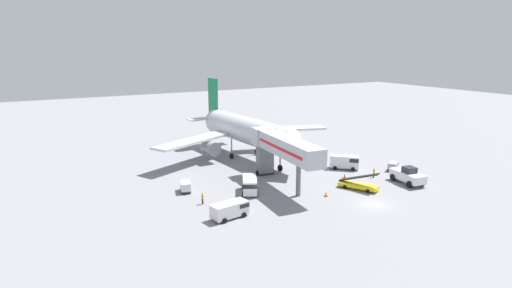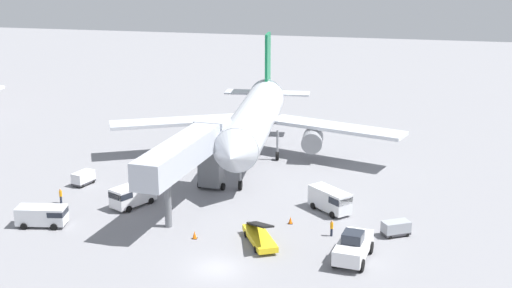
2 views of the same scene
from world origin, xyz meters
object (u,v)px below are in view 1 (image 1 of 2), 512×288
(pushback_tug, at_px, (408,176))
(service_van_near_right, at_px, (250,185))
(service_van_far_left, at_px, (345,162))
(baggage_cart_mid_center, at_px, (185,186))
(safety_cone_alpha, at_px, (326,194))
(belt_loader_truck, at_px, (358,184))
(baggage_cart_far_center, at_px, (393,166))
(jet_bridge, at_px, (281,147))
(airplane_at_gate, at_px, (245,130))
(safety_cone_bravo, at_px, (345,176))
(ground_crew_worker_foreground, at_px, (202,198))
(service_van_outer_left, at_px, (230,209))
(ground_crew_worker_midground, at_px, (374,173))

(pushback_tug, height_order, service_van_near_right, pushback_tug)
(service_van_far_left, xyz_separation_m, baggage_cart_mid_center, (-28.80, 2.33, -0.51))
(pushback_tug, bearing_deg, safety_cone_alpha, 174.43)
(belt_loader_truck, height_order, baggage_cart_far_center, belt_loader_truck)
(jet_bridge, bearing_deg, airplane_at_gate, 80.24)
(safety_cone_bravo, bearing_deg, service_van_far_left, 48.69)
(ground_crew_worker_foreground, bearing_deg, safety_cone_alpha, -19.32)
(airplane_at_gate, distance_m, jet_bridge, 17.82)
(pushback_tug, height_order, safety_cone_bravo, pushback_tug)
(baggage_cart_mid_center, bearing_deg, airplane_at_gate, 37.92)
(service_van_near_right, bearing_deg, service_van_outer_left, -133.17)
(pushback_tug, relative_size, service_van_outer_left, 1.23)
(baggage_cart_far_center, height_order, ground_crew_worker_foreground, ground_crew_worker_foreground)
(airplane_at_gate, distance_m, ground_crew_worker_midground, 25.61)
(belt_loader_truck, relative_size, safety_cone_bravo, 8.53)
(service_van_far_left, relative_size, baggage_cart_far_center, 1.67)
(safety_cone_alpha, bearing_deg, pushback_tug, -5.57)
(baggage_cart_mid_center, bearing_deg, service_van_near_right, -32.81)
(belt_loader_truck, height_order, service_van_far_left, belt_loader_truck)
(ground_crew_worker_foreground, bearing_deg, baggage_cart_far_center, -1.71)
(baggage_cart_mid_center, height_order, ground_crew_worker_foreground, ground_crew_worker_foreground)
(service_van_outer_left, relative_size, service_van_near_right, 0.95)
(safety_cone_alpha, bearing_deg, ground_crew_worker_midground, 15.02)
(airplane_at_gate, distance_m, pushback_tug, 30.90)
(jet_bridge, distance_m, safety_cone_bravo, 12.63)
(safety_cone_alpha, bearing_deg, service_van_outer_left, -179.06)
(service_van_near_right, xyz_separation_m, baggage_cart_far_center, (27.52, -1.87, -0.51))
(jet_bridge, xyz_separation_m, baggage_cart_far_center, (21.40, -2.96, -5.21))
(pushback_tug, xyz_separation_m, service_van_near_right, (-23.98, 8.16, 0.03))
(service_van_outer_left, xyz_separation_m, service_van_far_left, (27.23, 9.83, 0.21))
(safety_cone_alpha, bearing_deg, service_van_near_right, 143.20)
(airplane_at_gate, xyz_separation_m, baggage_cart_far_center, (18.38, -20.50, -4.56))
(ground_crew_worker_midground, distance_m, safety_cone_alpha, 13.05)
(airplane_at_gate, relative_size, ground_crew_worker_foreground, 23.33)
(ground_crew_worker_foreground, xyz_separation_m, safety_cone_alpha, (16.76, -5.88, -0.50))
(airplane_at_gate, relative_size, pushback_tug, 6.13)
(jet_bridge, height_order, safety_cone_bravo, jet_bridge)
(service_van_far_left, distance_m, service_van_near_right, 20.92)
(airplane_at_gate, bearing_deg, service_van_outer_left, -121.47)
(service_van_outer_left, height_order, service_van_near_right, service_van_near_right)
(service_van_near_right, bearing_deg, airplane_at_gate, 63.87)
(pushback_tug, height_order, baggage_cart_mid_center, pushback_tug)
(service_van_far_left, bearing_deg, service_van_outer_left, -160.16)
(service_van_outer_left, relative_size, baggage_cart_mid_center, 1.73)
(baggage_cart_mid_center, xyz_separation_m, ground_crew_worker_foreground, (0.26, -6.03, 0.01))
(service_van_outer_left, height_order, service_van_far_left, service_van_far_left)
(service_van_far_left, bearing_deg, safety_cone_alpha, -140.88)
(belt_loader_truck, relative_size, baggage_cart_far_center, 2.10)
(service_van_near_right, relative_size, ground_crew_worker_midground, 3.31)
(ground_crew_worker_foreground, height_order, safety_cone_alpha, ground_crew_worker_foreground)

